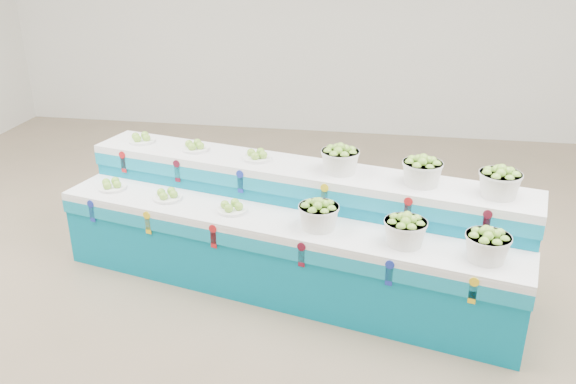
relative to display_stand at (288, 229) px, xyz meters
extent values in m
plane|color=#76674E|center=(-0.20, -0.49, -0.51)|extent=(10.00, 10.00, 0.00)
plane|color=silver|center=(-0.20, 4.51, 1.49)|extent=(10.00, 0.00, 10.00)
cylinder|color=white|center=(-1.69, 0.14, 0.26)|extent=(0.32, 0.32, 0.10)
cylinder|color=white|center=(-1.10, 0.00, 0.26)|extent=(0.32, 0.32, 0.10)
cylinder|color=white|center=(-0.46, -0.15, 0.26)|extent=(0.32, 0.32, 0.10)
cylinder|color=white|center=(-1.57, 0.64, 0.56)|extent=(0.32, 0.32, 0.10)
cylinder|color=white|center=(-0.98, 0.50, 0.56)|extent=(0.32, 0.32, 0.10)
cylinder|color=white|center=(-0.34, 0.34, 0.56)|extent=(0.32, 0.32, 0.10)
camera|label=1|loc=(0.78, -4.64, 2.40)|focal=37.26mm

